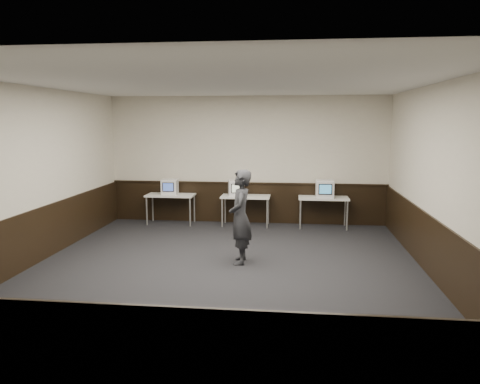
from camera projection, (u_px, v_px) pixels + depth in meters
name	position (u px, v px, depth m)	size (l,w,h in m)	color
floor	(224.00, 271.00, 8.11)	(8.00, 8.00, 0.00)	black
ceiling	(223.00, 83.00, 7.63)	(8.00, 8.00, 0.00)	white
back_wall	(247.00, 160.00, 11.80)	(7.00, 7.00, 0.00)	beige
front_wall	(153.00, 239.00, 3.94)	(7.00, 7.00, 0.00)	beige
left_wall	(28.00, 177.00, 8.27)	(8.00, 8.00, 0.00)	beige
right_wall	(440.00, 183.00, 7.47)	(8.00, 8.00, 0.00)	beige
wainscot_back	(247.00, 203.00, 11.95)	(6.98, 0.04, 1.00)	black
wainscot_front	(157.00, 359.00, 4.13)	(6.98, 0.04, 1.00)	black
wainscot_left	(33.00, 237.00, 8.43)	(0.04, 7.98, 1.00)	black
wainscot_right	(434.00, 250.00, 7.64)	(0.04, 7.98, 1.00)	black
wainscot_rail	(247.00, 183.00, 11.85)	(6.98, 0.06, 0.04)	black
desk_left	(171.00, 197.00, 11.76)	(1.20, 0.60, 0.75)	silver
desk_center	(246.00, 199.00, 11.55)	(1.20, 0.60, 0.75)	silver
desk_right	(323.00, 200.00, 11.33)	(1.20, 0.60, 0.75)	silver
emac_left	(170.00, 187.00, 11.74)	(0.41, 0.43, 0.38)	white
emac_center	(236.00, 188.00, 11.53)	(0.46, 0.47, 0.38)	white
emac_right	(325.00, 189.00, 11.24)	(0.43, 0.46, 0.42)	white
person	(240.00, 217.00, 8.47)	(0.63, 0.41, 1.72)	#27282D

